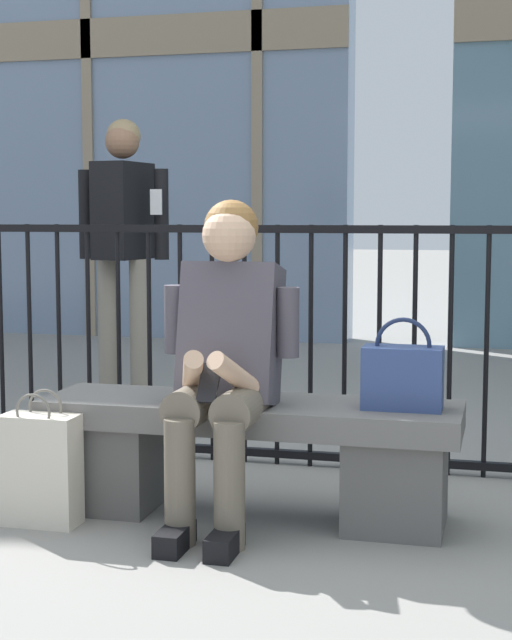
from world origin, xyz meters
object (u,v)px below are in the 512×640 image
object	(u,v)px
seated_person_with_phone	(224,353)
stone_bench	(250,447)
handbag_on_bench	(403,376)
shopping_bag	(41,468)
bystander_at_railing	(124,242)

from	to	relation	value
seated_person_with_phone	stone_bench	bearing A→B (deg)	64.26
handbag_on_bench	stone_bench	bearing A→B (deg)	179.01
stone_bench	seated_person_with_phone	distance (m)	0.41
seated_person_with_phone	shopping_bag	xyz separation A→B (m)	(-0.67, -0.16, -0.44)
handbag_on_bench	shopping_bag	size ratio (longest dim) A/B	0.66
seated_person_with_phone	bystander_at_railing	distance (m)	2.28
stone_bench	handbag_on_bench	distance (m)	0.65
bystander_at_railing	shopping_bag	bearing A→B (deg)	-76.47
shopping_bag	bystander_at_railing	world-z (taller)	bystander_at_railing
handbag_on_bench	shopping_bag	world-z (taller)	handbag_on_bench
seated_person_with_phone	handbag_on_bench	distance (m)	0.66
handbag_on_bench	bystander_at_railing	distance (m)	2.60
seated_person_with_phone	shopping_bag	distance (m)	0.81
seated_person_with_phone	handbag_on_bench	bearing A→B (deg)	10.47
seated_person_with_phone	bystander_at_railing	xyz separation A→B (m)	(-1.17, 1.93, 0.35)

